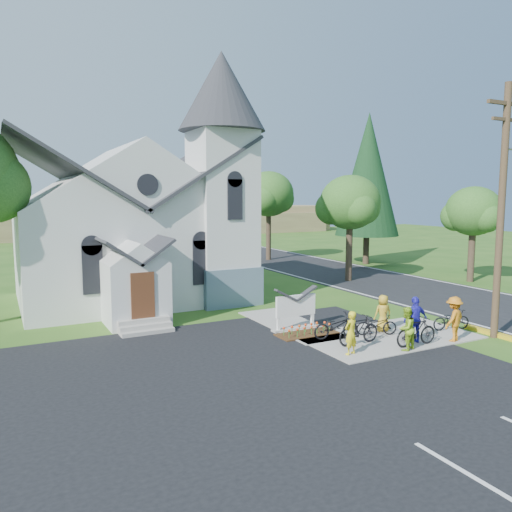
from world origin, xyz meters
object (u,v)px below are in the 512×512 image
cyclist_0 (351,333)px  bike_2 (376,324)px  utility_pole (503,203)px  cyclist_2 (415,320)px  cyclist_1 (406,328)px  bike_1 (359,330)px  bike_3 (416,331)px  bike_0 (336,326)px  cyclist_3 (454,319)px  bike_4 (451,319)px  church_sign (296,306)px  cyclist_4 (383,313)px

cyclist_0 → bike_2: (2.49, 1.49, -0.35)m
utility_pole → cyclist_2: (-3.55, 0.85, -4.45)m
cyclist_1 → bike_1: size_ratio=0.85×
cyclist_2 → bike_3: size_ratio=0.96×
bike_0 → bike_1: 1.10m
cyclist_2 → cyclist_3: size_ratio=1.03×
bike_4 → utility_pole: bearing=-136.5°
church_sign → cyclist_4: church_sign is taller
cyclist_3 → bike_1: bearing=-36.5°
church_sign → bike_2: bearing=-45.0°
church_sign → cyclist_0: 3.87m
church_sign → bike_3: (2.71, -4.22, -0.41)m
bike_3 → bike_4: size_ratio=1.11×
bike_1 → bike_4: bike_1 is taller
church_sign → bike_0: (0.63, -2.00, -0.47)m
bike_0 → cyclist_2: size_ratio=1.06×
bike_0 → bike_4: size_ratio=1.13×
cyclist_3 → cyclist_4: size_ratio=1.14×
bike_2 → cyclist_1: bearing=-167.5°
bike_4 → cyclist_1: bearing=121.4°
cyclist_1 → bike_3: cyclist_1 is taller
bike_4 → cyclist_0: bearing=110.1°
bike_0 → cyclist_1: size_ratio=1.19×
cyclist_0 → cyclist_3: size_ratio=0.90×
cyclist_0 → cyclist_2: 3.12m
bike_1 → cyclist_0: bearing=125.9°
bike_1 → bike_3: 2.14m
cyclist_0 → cyclist_3: 4.64m
utility_pole → cyclist_4: utility_pole is taller
utility_pole → cyclist_2: utility_pole is taller
utility_pole → cyclist_0: (-6.68, 0.84, -4.56)m
cyclist_0 → bike_4: (5.83, 0.64, -0.34)m
bike_0 → cyclist_3: 4.57m
cyclist_0 → cyclist_2: size_ratio=0.87×
bike_3 → cyclist_0: bearing=85.3°
cyclist_2 → cyclist_0: bearing=5.9°
cyclist_1 → cyclist_4: 2.58m
cyclist_3 → bike_2: bearing=-59.7°
cyclist_0 → bike_3: 2.85m
church_sign → bike_2: (2.38, -2.38, -0.54)m
bike_0 → cyclist_2: cyclist_2 is taller
bike_1 → cyclist_3: cyclist_3 is taller
cyclist_0 → bike_0: bearing=-126.0°
bike_0 → bike_3: (2.08, -2.22, 0.06)m
cyclist_3 → bike_3: 1.82m
cyclist_0 → cyclist_4: size_ratio=1.02×
utility_pole → cyclist_0: size_ratio=6.34×
bike_1 → bike_2: (1.47, 0.69, -0.13)m
cyclist_4 → cyclist_0: bearing=42.7°
cyclist_3 → bike_4: cyclist_3 is taller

